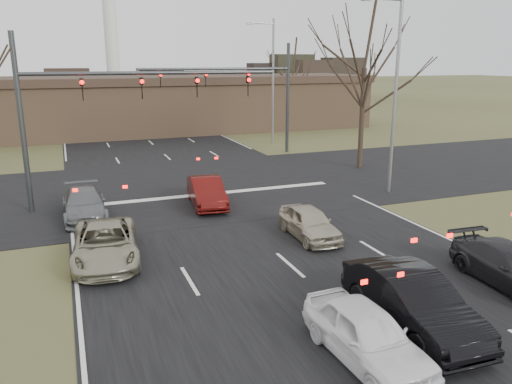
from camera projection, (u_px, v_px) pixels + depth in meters
The scene contains 17 objects.
ground at pixel (334, 304), 14.30m from camera, with size 360.00×360.00×0.00m, color #474725.
road_main at pixel (115, 111), 68.41m from camera, with size 14.00×300.00×0.02m, color black.
road_cross at pixel (199, 185), 27.82m from camera, with size 200.00×14.00×0.02m, color black.
building at pixel (158, 104), 48.59m from camera, with size 42.40×10.40×5.30m.
mast_arm_near at pixel (97, 99), 22.90m from camera, with size 12.12×0.24×8.00m.
mast_arm_far at pixel (252, 86), 35.91m from camera, with size 11.12×0.24×8.00m.
streetlight_right_near at pixel (393, 85), 24.96m from camera, with size 2.34×0.25×10.00m.
streetlight_right_far at pixel (271, 75), 40.46m from camera, with size 2.34×0.25×10.00m.
tree_right_near at pixel (367, 24), 30.28m from camera, with size 6.90×6.90×11.50m.
tree_right_far at pixel (293, 58), 49.30m from camera, with size 5.40×5.40×9.00m.
car_silver_suv at pixel (105, 243), 17.22m from camera, with size 2.16×4.69×1.30m, color #9D987E.
car_white_sedan at pixel (366, 334), 11.50m from camera, with size 1.56×3.87×1.32m, color white.
car_black_hatch at pixel (412, 301), 12.85m from camera, with size 1.62×4.63×1.53m, color black.
car_charcoal_sedan at pixel (511, 266), 15.40m from camera, with size 1.74×4.28×1.24m, color black.
car_grey_ahead at pixel (84, 204), 22.03m from camera, with size 1.79×4.40×1.28m, color slate.
car_red_ahead at pixel (207, 192), 23.84m from camera, with size 1.44×4.14×1.36m, color #4E0D0B.
car_silver_ahead at pixel (309, 223), 19.54m from camera, with size 1.46×3.62×1.23m, color #BAB096.
Camera 1 is at (-6.77, -11.32, 6.78)m, focal length 35.00 mm.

